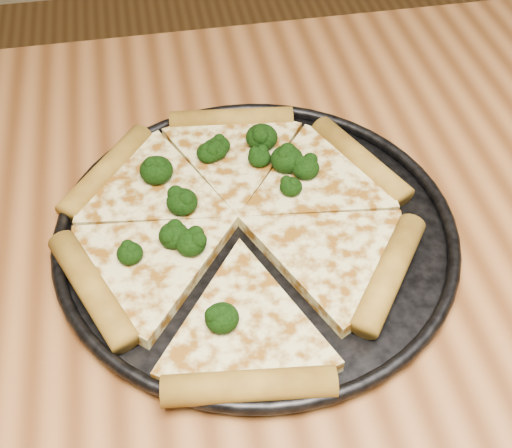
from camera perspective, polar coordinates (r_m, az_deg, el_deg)
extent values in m
cube|color=#92592D|center=(0.56, 9.47, -8.97)|extent=(1.20, 0.90, 0.04)
cylinder|color=black|center=(0.59, 0.00, -0.87)|extent=(0.34, 0.34, 0.01)
torus|color=black|center=(0.58, 0.00, -0.40)|extent=(0.35, 0.35, 0.01)
cylinder|color=#A37B28|center=(0.64, 8.86, 5.43)|extent=(0.07, 0.12, 0.02)
cylinder|color=#A37B28|center=(0.68, -2.10, 8.87)|extent=(0.13, 0.04, 0.02)
cylinder|color=#A37B28|center=(0.64, -12.60, 4.43)|extent=(0.09, 0.11, 0.02)
cylinder|color=#A37B28|center=(0.55, -13.81, -5.36)|extent=(0.07, 0.12, 0.02)
cylinder|color=#A37B28|center=(0.48, -0.58, -13.64)|extent=(0.13, 0.04, 0.02)
cylinder|color=#A37B28|center=(0.55, 11.30, -4.10)|extent=(0.09, 0.11, 0.02)
ellipsoid|color=black|center=(0.64, 0.49, 7.40)|extent=(0.03, 0.03, 0.02)
ellipsoid|color=black|center=(0.55, -10.69, -2.47)|extent=(0.02, 0.02, 0.02)
ellipsoid|color=black|center=(0.63, 0.29, 5.68)|extent=(0.02, 0.02, 0.02)
ellipsoid|color=black|center=(0.61, 4.25, 4.78)|extent=(0.03, 0.03, 0.02)
ellipsoid|color=black|center=(0.64, -3.18, 6.66)|extent=(0.02, 0.02, 0.02)
ellipsoid|color=black|center=(0.63, -3.53, 6.35)|extent=(0.02, 0.02, 0.02)
ellipsoid|color=black|center=(0.55, -5.57, -1.58)|extent=(0.03, 0.03, 0.02)
ellipsoid|color=black|center=(0.50, -2.92, -7.99)|extent=(0.03, 0.03, 0.02)
ellipsoid|color=black|center=(0.58, -6.31, 1.89)|extent=(0.03, 0.03, 0.02)
ellipsoid|color=black|center=(0.63, -4.06, 6.07)|extent=(0.02, 0.02, 0.02)
ellipsoid|color=black|center=(0.56, -7.00, -0.96)|extent=(0.03, 0.03, 0.02)
ellipsoid|color=black|center=(0.62, -8.48, 4.55)|extent=(0.03, 0.03, 0.02)
ellipsoid|color=black|center=(0.60, 2.99, 3.19)|extent=(0.02, 0.02, 0.02)
ellipsoid|color=black|center=(0.62, 2.65, 5.53)|extent=(0.03, 0.03, 0.02)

